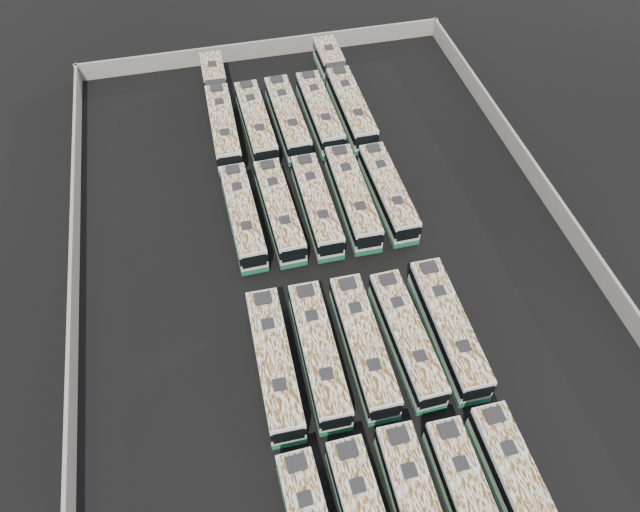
{
  "coord_description": "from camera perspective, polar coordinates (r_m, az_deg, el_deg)",
  "views": [
    {
      "loc": [
        -9.3,
        -32.73,
        43.36
      ],
      "look_at": [
        -1.14,
        1.6,
        1.6
      ],
      "focal_mm": 35.0,
      "sensor_mm": 36.0,
      "label": 1
    }
  ],
  "objects": [
    {
      "name": "perimeter_wall",
      "position": [
        54.26,
        1.56,
        -1.38
      ],
      "size": [
        45.2,
        73.2,
        2.2
      ],
      "color": "gray",
      "rests_on": "ground"
    },
    {
      "name": "bus_front_far_right",
      "position": [
        46.03,
        17.9,
        -20.06
      ],
      "size": [
        2.65,
        12.14,
        3.42
      ],
      "rotation": [
        0.0,
        0.0,
        0.01
      ],
      "color": "beige",
      "rests_on": "ground"
    },
    {
      "name": "bus_midback_left",
      "position": [
        58.36,
        -3.75,
        4.13
      ],
      "size": [
        2.79,
        11.88,
        3.33
      ],
      "rotation": [
        0.0,
        0.0,
        0.02
      ],
      "color": "beige",
      "rests_on": "ground"
    },
    {
      "name": "bus_midfront_far_right",
      "position": [
        50.97,
        11.63,
        -6.47
      ],
      "size": [
        2.67,
        12.26,
        3.45
      ],
      "rotation": [
        0.0,
        0.0,
        -0.01
      ],
      "color": "beige",
      "rests_on": "ground"
    },
    {
      "name": "bus_back_right",
      "position": [
        69.34,
        -0.03,
        12.93
      ],
      "size": [
        2.7,
        12.19,
        3.43
      ],
      "rotation": [
        0.0,
        0.0,
        0.01
      ],
      "color": "beige",
      "rests_on": "ground"
    },
    {
      "name": "bus_back_center",
      "position": [
        68.68,
        -2.99,
        12.45
      ],
      "size": [
        2.8,
        12.27,
        3.45
      ],
      "rotation": [
        0.0,
        0.0,
        0.02
      ],
      "color": "beige",
      "rests_on": "ground"
    },
    {
      "name": "bus_midback_far_right",
      "position": [
        60.35,
        6.21,
        5.79
      ],
      "size": [
        2.61,
        11.8,
        3.32
      ],
      "rotation": [
        0.0,
        0.0,
        0.01
      ],
      "color": "beige",
      "rests_on": "ground"
    },
    {
      "name": "bus_midback_right",
      "position": [
        59.51,
        2.97,
        5.39
      ],
      "size": [
        2.75,
        12.3,
        3.46
      ],
      "rotation": [
        0.0,
        0.0,
        -0.01
      ],
      "color": "beige",
      "rests_on": "ground"
    },
    {
      "name": "bus_back_far_right",
      "position": [
        72.6,
        2.14,
        14.81
      ],
      "size": [
        2.61,
        19.06,
        3.46
      ],
      "rotation": [
        0.0,
        0.0,
        0.0
      ],
      "color": "beige",
      "rests_on": "ground"
    },
    {
      "name": "bus_midfront_right",
      "position": [
        49.97,
        7.9,
        -7.45
      ],
      "size": [
        2.77,
        11.8,
        3.31
      ],
      "rotation": [
        0.0,
        0.0,
        0.02
      ],
      "color": "beige",
      "rests_on": "ground"
    },
    {
      "name": "bus_midfront_far_left",
      "position": [
        48.34,
        -4.19,
        -9.77
      ],
      "size": [
        2.84,
        12.36,
        3.47
      ],
      "rotation": [
        0.0,
        0.0,
        -0.02
      ],
      "color": "beige",
      "rests_on": "ground"
    },
    {
      "name": "bus_midfront_center",
      "position": [
        49.21,
        3.98,
        -8.15
      ],
      "size": [
        2.65,
        12.09,
        3.4
      ],
      "rotation": [
        0.0,
        0.0,
        -0.01
      ],
      "color": "beige",
      "rests_on": "ground"
    },
    {
      "name": "bus_midback_far_left",
      "position": [
        58.2,
        -7.06,
        3.62
      ],
      "size": [
        2.7,
        11.86,
        3.33
      ],
      "rotation": [
        0.0,
        0.0,
        0.02
      ],
      "color": "beige",
      "rests_on": "ground"
    },
    {
      "name": "bus_midback_center",
      "position": [
        58.75,
        -0.32,
        4.64
      ],
      "size": [
        2.52,
        11.84,
        3.33
      ],
      "rotation": [
        0.0,
        0.0,
        -0.0
      ],
      "color": "beige",
      "rests_on": "ground"
    },
    {
      "name": "bus_back_far_left",
      "position": [
        70.75,
        -9.13,
        13.1
      ],
      "size": [
        2.93,
        18.81,
        3.4
      ],
      "rotation": [
        0.0,
        0.0,
        -0.02
      ],
      "color": "beige",
      "rests_on": "ground"
    },
    {
      "name": "ground",
      "position": [
        55.12,
        1.53,
        -2.1
      ],
      "size": [
        140.0,
        140.0,
        0.0
      ],
      "primitive_type": "plane",
      "color": "black",
      "rests_on": "ground"
    },
    {
      "name": "bus_back_left",
      "position": [
        68.35,
        -5.88,
        11.99
      ],
      "size": [
        2.76,
        12.04,
        3.38
      ],
      "rotation": [
        0.0,
        0.0,
        0.02
      ],
      "color": "beige",
      "rests_on": "ground"
    },
    {
      "name": "bus_midfront_left",
      "position": [
        48.69,
        -0.12,
        -8.93
      ],
      "size": [
        2.78,
        12.13,
        3.41
      ],
      "rotation": [
        0.0,
        0.0,
        -0.02
      ],
      "color": "beige",
      "rests_on": "ground"
    },
    {
      "name": "bus_front_right",
      "position": [
        44.89,
        13.71,
        -21.65
      ],
      "size": [
        2.58,
        11.9,
        3.35
      ],
      "rotation": [
        0.0,
        0.0,
        -0.01
      ],
      "color": "beige",
      "rests_on": "ground"
    }
  ]
}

